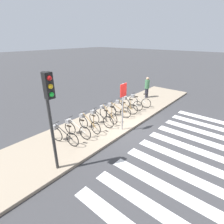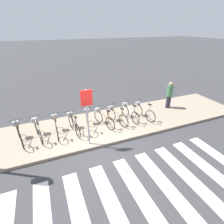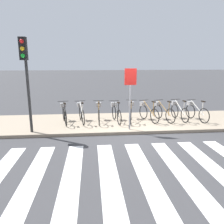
{
  "view_description": "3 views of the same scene",
  "coord_description": "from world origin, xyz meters",
  "px_view_note": "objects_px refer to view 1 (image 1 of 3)",
  "views": [
    {
      "loc": [
        -6.45,
        -4.24,
        4.33
      ],
      "look_at": [
        0.16,
        1.34,
        0.62
      ],
      "focal_mm": 28.0,
      "sensor_mm": 36.0,
      "label": 1
    },
    {
      "loc": [
        -1.65,
        -5.43,
        4.47
      ],
      "look_at": [
        0.82,
        0.59,
        1.21
      ],
      "focal_mm": 28.0,
      "sensor_mm": 36.0,
      "label": 2
    },
    {
      "loc": [
        -1.73,
        -7.64,
        2.69
      ],
      "look_at": [
        -0.95,
        0.53,
        0.77
      ],
      "focal_mm": 35.0,
      "sensor_mm": 36.0,
      "label": 3
    }
  ],
  "objects_px": {
    "parked_bicycle_4": "(107,113)",
    "parked_bicycle_5": "(116,110)",
    "sign_post": "(123,99)",
    "parked_bicycle_8": "(138,101)",
    "parked_bicycle_0": "(62,134)",
    "parked_bicycle_6": "(124,107)",
    "parked_bicycle_2": "(88,122)",
    "parked_bicycle_3": "(100,118)",
    "traffic_light": "(50,104)",
    "parked_bicycle_7": "(130,103)",
    "parked_bicycle_1": "(76,128)",
    "pedestrian": "(147,87)"
  },
  "relations": [
    {
      "from": "parked_bicycle_0",
      "to": "parked_bicycle_3",
      "type": "distance_m",
      "value": 2.2
    },
    {
      "from": "parked_bicycle_2",
      "to": "traffic_light",
      "type": "height_order",
      "value": "traffic_light"
    },
    {
      "from": "parked_bicycle_6",
      "to": "traffic_light",
      "type": "relative_size",
      "value": 0.43
    },
    {
      "from": "parked_bicycle_0",
      "to": "pedestrian",
      "type": "xyz_separation_m",
      "value": [
        7.8,
        0.43,
        0.38
      ]
    },
    {
      "from": "parked_bicycle_4",
      "to": "sign_post",
      "type": "relative_size",
      "value": 0.65
    },
    {
      "from": "parked_bicycle_1",
      "to": "sign_post",
      "type": "xyz_separation_m",
      "value": [
        1.88,
        -1.24,
        1.15
      ]
    },
    {
      "from": "parked_bicycle_7",
      "to": "traffic_light",
      "type": "bearing_deg",
      "value": -168.07
    },
    {
      "from": "parked_bicycle_2",
      "to": "parked_bicycle_8",
      "type": "distance_m",
      "value": 4.29
    },
    {
      "from": "parked_bicycle_6",
      "to": "parked_bicycle_7",
      "type": "distance_m",
      "value": 0.76
    },
    {
      "from": "sign_post",
      "to": "parked_bicycle_8",
      "type": "bearing_deg",
      "value": 19.07
    },
    {
      "from": "parked_bicycle_3",
      "to": "traffic_light",
      "type": "distance_m",
      "value": 4.02
    },
    {
      "from": "parked_bicycle_1",
      "to": "parked_bicycle_3",
      "type": "distance_m",
      "value": 1.49
    },
    {
      "from": "parked_bicycle_8",
      "to": "traffic_light",
      "type": "height_order",
      "value": "traffic_light"
    },
    {
      "from": "parked_bicycle_8",
      "to": "pedestrian",
      "type": "distance_m",
      "value": 2.16
    },
    {
      "from": "parked_bicycle_0",
      "to": "parked_bicycle_7",
      "type": "height_order",
      "value": "same"
    },
    {
      "from": "parked_bicycle_7",
      "to": "parked_bicycle_8",
      "type": "xyz_separation_m",
      "value": [
        0.72,
        -0.15,
        0.0
      ]
    },
    {
      "from": "parked_bicycle_6",
      "to": "parked_bicycle_8",
      "type": "distance_m",
      "value": 1.48
    },
    {
      "from": "traffic_light",
      "to": "sign_post",
      "type": "distance_m",
      "value": 3.77
    },
    {
      "from": "parked_bicycle_5",
      "to": "sign_post",
      "type": "relative_size",
      "value": 0.63
    },
    {
      "from": "parked_bicycle_4",
      "to": "parked_bicycle_8",
      "type": "height_order",
      "value": "same"
    },
    {
      "from": "parked_bicycle_5",
      "to": "parked_bicycle_7",
      "type": "relative_size",
      "value": 0.96
    },
    {
      "from": "parked_bicycle_6",
      "to": "pedestrian",
      "type": "relative_size",
      "value": 0.94
    },
    {
      "from": "parked_bicycle_8",
      "to": "sign_post",
      "type": "xyz_separation_m",
      "value": [
        -3.15,
        -1.09,
        1.15
      ]
    },
    {
      "from": "parked_bicycle_1",
      "to": "parked_bicycle_8",
      "type": "relative_size",
      "value": 1.01
    },
    {
      "from": "parked_bicycle_6",
      "to": "parked_bicycle_4",
      "type": "bearing_deg",
      "value": 176.02
    },
    {
      "from": "parked_bicycle_4",
      "to": "parked_bicycle_7",
      "type": "bearing_deg",
      "value": -0.53
    },
    {
      "from": "parked_bicycle_5",
      "to": "parked_bicycle_6",
      "type": "distance_m",
      "value": 0.67
    },
    {
      "from": "sign_post",
      "to": "traffic_light",
      "type": "bearing_deg",
      "value": -179.17
    },
    {
      "from": "parked_bicycle_4",
      "to": "parked_bicycle_8",
      "type": "distance_m",
      "value": 2.87
    },
    {
      "from": "parked_bicycle_2",
      "to": "parked_bicycle_3",
      "type": "xyz_separation_m",
      "value": [
        0.74,
        -0.06,
        0.0
      ]
    },
    {
      "from": "parked_bicycle_1",
      "to": "parked_bicycle_8",
      "type": "height_order",
      "value": "same"
    },
    {
      "from": "pedestrian",
      "to": "traffic_light",
      "type": "distance_m",
      "value": 9.18
    },
    {
      "from": "parked_bicycle_5",
      "to": "parked_bicycle_6",
      "type": "bearing_deg",
      "value": -2.06
    },
    {
      "from": "traffic_light",
      "to": "parked_bicycle_8",
      "type": "bearing_deg",
      "value": 9.5
    },
    {
      "from": "parked_bicycle_0",
      "to": "sign_post",
      "type": "bearing_deg",
      "value": -25.25
    },
    {
      "from": "parked_bicycle_2",
      "to": "sign_post",
      "type": "relative_size",
      "value": 0.66
    },
    {
      "from": "parked_bicycle_8",
      "to": "parked_bicycle_6",
      "type": "bearing_deg",
      "value": 177.29
    },
    {
      "from": "parked_bicycle_6",
      "to": "pedestrian",
      "type": "height_order",
      "value": "pedestrian"
    },
    {
      "from": "traffic_light",
      "to": "parked_bicycle_7",
      "type": "bearing_deg",
      "value": 11.93
    },
    {
      "from": "parked_bicycle_7",
      "to": "sign_post",
      "type": "distance_m",
      "value": 2.96
    },
    {
      "from": "parked_bicycle_2",
      "to": "parked_bicycle_8",
      "type": "relative_size",
      "value": 1.02
    },
    {
      "from": "parked_bicycle_4",
      "to": "parked_bicycle_5",
      "type": "height_order",
      "value": "same"
    },
    {
      "from": "parked_bicycle_3",
      "to": "parked_bicycle_7",
      "type": "bearing_deg",
      "value": 1.38
    },
    {
      "from": "parked_bicycle_6",
      "to": "parked_bicycle_7",
      "type": "xyz_separation_m",
      "value": [
        0.76,
        0.08,
        0.0
      ]
    },
    {
      "from": "parked_bicycle_0",
      "to": "parked_bicycle_6",
      "type": "relative_size",
      "value": 1.03
    },
    {
      "from": "traffic_light",
      "to": "sign_post",
      "type": "bearing_deg",
      "value": 0.83
    },
    {
      "from": "parked_bicycle_3",
      "to": "parked_bicycle_5",
      "type": "height_order",
      "value": "same"
    },
    {
      "from": "parked_bicycle_3",
      "to": "pedestrian",
      "type": "relative_size",
      "value": 0.98
    },
    {
      "from": "pedestrian",
      "to": "parked_bicycle_1",
      "type": "bearing_deg",
      "value": -176.67
    },
    {
      "from": "parked_bicycle_0",
      "to": "parked_bicycle_4",
      "type": "xyz_separation_m",
      "value": [
        2.88,
        0.03,
        0.0
      ]
    }
  ]
}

